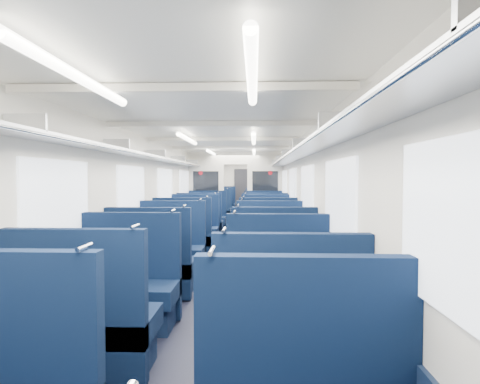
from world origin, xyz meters
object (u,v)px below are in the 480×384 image
seat_15 (266,231)px  seat_21 (262,214)px  seat_16 (200,225)px  seat_27 (261,206)px  seat_14 (194,231)px  seat_20 (214,213)px  seat_26 (222,206)px  seat_4 (84,328)px  seat_7 (279,295)px  bulkhead (235,190)px  seat_9 (274,267)px  seat_24 (220,208)px  seat_10 (170,252)px  seat_8 (152,268)px  seat_23 (262,211)px  seat_19 (264,220)px  seat_5 (289,340)px  seat_22 (217,211)px  seat_6 (127,290)px  seat_11 (270,252)px  seat_17 (265,226)px  end_door (242,191)px  seat_13 (268,239)px  seat_25 (261,208)px  seat_18 (206,220)px  seat_12 (184,240)px

seat_15 → seat_21: same height
seat_16 → seat_27: size_ratio=1.00×
seat_14 → seat_20: bearing=90.0°
seat_26 → seat_4: bearing=-90.0°
seat_7 → seat_15: same height
bulkhead → seat_27: 5.35m
seat_9 → seat_24: (-1.66, 10.08, 0.00)m
seat_10 → seat_8: bearing=-90.0°
seat_23 → seat_7: bearing=-90.0°
seat_26 → seat_19: bearing=-72.7°
seat_5 → seat_20: same height
seat_22 → seat_26: bearing=90.0°
seat_6 → seat_11: same height
seat_8 → seat_17: size_ratio=1.00×
seat_5 → seat_19: 8.23m
end_door → seat_9: end_door is taller
seat_13 → seat_16: bearing=127.4°
seat_19 → seat_4: bearing=-101.7°
seat_17 → seat_20: 3.68m
seat_9 → seat_26: size_ratio=1.00×
seat_11 → seat_17: size_ratio=1.00×
seat_15 → seat_27: same height
seat_19 → seat_23: bearing=90.0°
seat_4 → seat_9: size_ratio=1.00×
seat_14 → seat_19: (1.66, 2.29, 0.00)m
seat_6 → seat_13: 3.90m
seat_8 → seat_13: size_ratio=1.00×
seat_22 → seat_17: bearing=-68.9°
seat_5 → seat_8: (-1.66, 2.27, 0.00)m
end_door → seat_25: end_door is taller
seat_8 → seat_10: bearing=90.0°
seat_16 → seat_24: 5.53m
seat_23 → seat_15: bearing=-90.0°
seat_16 → seat_18: size_ratio=1.00×
seat_9 → seat_20: size_ratio=1.00×
seat_11 → seat_20: bearing=103.7°
seat_8 → seat_24: same height
seat_7 → seat_10: bearing=125.8°
seat_6 → seat_16: same height
end_door → seat_9: size_ratio=1.59×
seat_14 → seat_23: (1.66, 5.39, 0.00)m
seat_15 → seat_10: bearing=-123.8°
seat_12 → seat_19: same height
seat_19 → seat_20: size_ratio=1.00×
seat_10 → seat_19: size_ratio=1.00×
seat_16 → seat_26: size_ratio=1.00×
seat_21 → seat_14: bearing=-111.1°
seat_19 → seat_22: bearing=118.5°
seat_16 → seat_21: 3.68m
seat_17 → seat_27: size_ratio=1.00×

